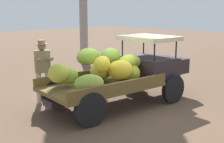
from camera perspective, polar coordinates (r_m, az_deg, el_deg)
ground_plane at (r=8.14m, az=3.09°, el=-6.55°), size 60.00×60.00×0.00m
truck at (r=8.09m, az=2.48°, el=0.10°), size 4.60×2.26×1.84m
farmer at (r=8.38m, az=-13.23°, el=0.77°), size 0.56×0.52×1.76m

